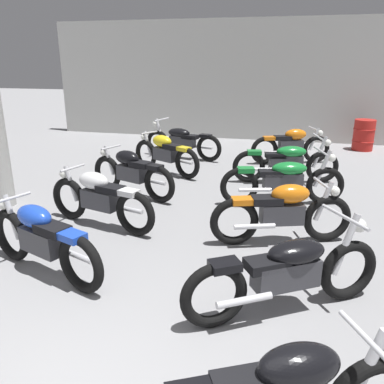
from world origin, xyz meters
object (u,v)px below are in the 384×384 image
Objects in this scene: motorcycle_left_row_3 at (132,172)px; motorcycle_right_row_5 at (291,145)px; motorcycle_left_row_4 at (165,153)px; oil_drum at (364,135)px; motorcycle_left_row_5 at (182,141)px; motorcycle_right_row_3 at (284,180)px; motorcycle_right_row_1 at (287,272)px; motorcycle_left_row_2 at (100,198)px; motorcycle_right_row_4 at (286,161)px; motorcycle_left_row_1 at (42,238)px; motorcycle_right_row_2 at (283,212)px.

motorcycle_left_row_3 is 0.99× the size of motorcycle_right_row_5.
motorcycle_left_row_4 is 2.11× the size of oil_drum.
motorcycle_left_row_5 is (-0.01, 1.46, -0.01)m from motorcycle_left_row_4.
motorcycle_left_row_5 reaches higher than motorcycle_left_row_4.
motorcycle_right_row_3 reaches higher than oil_drum.
motorcycle_left_row_5 is at bearing 114.06° from motorcycle_right_row_1.
motorcycle_left_row_3 is 2.74m from motorcycle_right_row_3.
motorcycle_left_row_4 is 3.13m from motorcycle_right_row_5.
motorcycle_left_row_2 is 3.12m from motorcycle_right_row_3.
motorcycle_left_row_4 is 0.84× the size of motorcycle_right_row_4.
motorcycle_left_row_1 is 0.99× the size of motorcycle_right_row_2.
motorcycle_left_row_2 is at bearing -148.23° from motorcycle_right_row_3.
motorcycle_left_row_3 reaches higher than oil_drum.
motorcycle_left_row_1 is at bearing -120.96° from motorcycle_right_row_4.
oil_drum is (4.79, 5.23, -0.03)m from motorcycle_left_row_3.
motorcycle_right_row_2 is (2.62, -3.03, 0.00)m from motorcycle_left_row_4.
motorcycle_right_row_4 is (2.68, 4.46, -0.01)m from motorcycle_left_row_1.
motorcycle_left_row_1 is 2.21× the size of oil_drum.
motorcycle_right_row_3 is at bearing 49.49° from motorcycle_left_row_1.
motorcycle_left_row_4 is at bearing 89.03° from motorcycle_left_row_2.
motorcycle_left_row_1 is 4.09m from motorcycle_right_row_3.
motorcycle_left_row_2 is 5.42m from motorcycle_right_row_5.
motorcycle_right_row_2 is at bearing -106.97° from oil_drum.
oil_drum is (2.05, 5.06, -0.03)m from motorcycle_right_row_3.
motorcycle_left_row_2 is 8.19m from oil_drum.
motorcycle_left_row_5 reaches higher than oil_drum.
motorcycle_left_row_2 is 1.02× the size of motorcycle_right_row_5.
motorcycle_right_row_5 is at bearing 48.36° from motorcycle_left_row_3.
motorcycle_right_row_1 is 6.22m from motorcycle_right_row_5.
motorcycle_right_row_4 is at bearing 89.03° from motorcycle_right_row_3.
motorcycle_right_row_2 is at bearing -59.59° from motorcycle_left_row_5.
motorcycle_left_row_3 is 0.88× the size of motorcycle_left_row_5.
motorcycle_left_row_2 is 1.48m from motorcycle_left_row_3.
motorcycle_right_row_3 is (-0.12, 3.19, 0.00)m from motorcycle_right_row_1.
motorcycle_right_row_1 and motorcycle_right_row_4 have the same top height.
motorcycle_right_row_3 is 1.36m from motorcycle_right_row_4.
motorcycle_left_row_1 is at bearing -130.51° from motorcycle_right_row_3.
motorcycle_left_row_2 is 3.17m from motorcycle_right_row_1.
motorcycle_right_row_2 is (2.68, 0.06, 0.00)m from motorcycle_left_row_2.
motorcycle_right_row_1 is (2.73, -6.11, 0.00)m from motorcycle_left_row_5.
motorcycle_left_row_3 is 0.99× the size of motorcycle_right_row_1.
motorcycle_right_row_5 is (-0.01, 6.22, 0.01)m from motorcycle_right_row_1.
motorcycle_right_row_4 reaches higher than motorcycle_left_row_4.
motorcycle_left_row_5 and motorcycle_right_row_4 have the same top height.
motorcycle_right_row_3 is at bearing -112.08° from oil_drum.
motorcycle_right_row_4 is at bearing -30.62° from motorcycle_left_row_5.
motorcycle_left_row_1 reaches higher than oil_drum.
motorcycle_left_row_1 and motorcycle_left_row_2 have the same top height.
motorcycle_right_row_2 is 0.89× the size of motorcycle_right_row_4.
motorcycle_right_row_4 is 2.52× the size of oil_drum.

